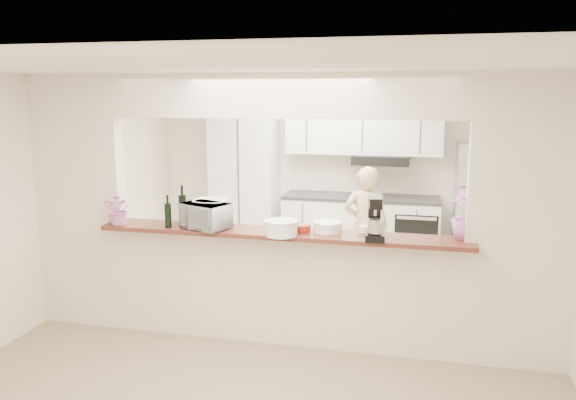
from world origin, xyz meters
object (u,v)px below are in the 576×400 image
(refrigerator, at_px, (484,209))
(stand_mixer, at_px, (375,220))
(toaster_oven, at_px, (205,216))
(person, at_px, (366,227))

(refrigerator, distance_m, stand_mixer, 3.06)
(toaster_oven, height_order, person, person)
(refrigerator, xyz_separation_m, person, (-1.44, -0.90, -0.12))
(refrigerator, relative_size, toaster_oven, 3.97)
(toaster_oven, distance_m, stand_mixer, 1.55)
(person, bearing_deg, stand_mixer, 92.47)
(refrigerator, height_order, person, refrigerator)
(toaster_oven, distance_m, person, 2.31)
(toaster_oven, relative_size, stand_mixer, 1.15)
(stand_mixer, bearing_deg, toaster_oven, 178.61)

